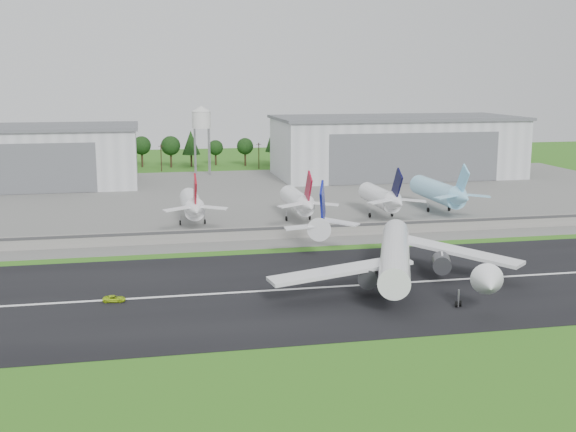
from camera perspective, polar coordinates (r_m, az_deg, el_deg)
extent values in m
plane|color=#226718|center=(134.70, 2.17, -6.99)|extent=(600.00, 600.00, 0.00)
cube|color=black|center=(143.97, 1.23, -5.77)|extent=(320.00, 60.00, 0.10)
cube|color=white|center=(143.96, 1.23, -5.75)|extent=(220.00, 1.00, 0.02)
cube|color=slate|center=(249.82, -4.34, 1.37)|extent=(320.00, 150.00, 0.10)
cube|color=gray|center=(186.33, -1.82, -1.37)|extent=(240.00, 0.50, 3.50)
cube|color=#38383A|center=(185.77, -1.81, -1.01)|extent=(240.00, 0.12, 0.70)
cube|color=silver|center=(295.24, -21.16, 4.28)|extent=(95.00, 42.00, 22.00)
cube|color=#595B60|center=(294.27, -21.32, 6.53)|extent=(97.00, 44.00, 1.20)
cube|color=silver|center=(309.51, 8.51, 5.36)|extent=(100.00, 45.00, 24.00)
cube|color=#595B60|center=(308.57, 8.57, 7.69)|extent=(102.00, 47.00, 1.20)
cube|color=#595B60|center=(288.65, 10.03, 4.53)|extent=(70.00, 0.30, 19.68)
cylinder|color=#99999E|center=(308.90, -7.31, 5.01)|extent=(0.50, 0.50, 20.00)
cylinder|color=#99999E|center=(315.34, -6.30, 5.15)|extent=(0.50, 0.50, 20.00)
cylinder|color=silver|center=(311.04, -6.85, 7.55)|extent=(8.00, 8.00, 7.00)
cone|color=silver|center=(310.80, -6.87, 8.42)|extent=(8.40, 8.40, 2.40)
cylinder|color=white|center=(147.57, 8.46, -3.00)|extent=(20.68, 43.29, 5.80)
cone|color=white|center=(130.21, 15.59, -5.18)|extent=(7.52, 7.64, 5.80)
cone|color=white|center=(167.85, 2.64, -0.77)|extent=(8.29, 10.35, 5.51)
cube|color=navy|center=(166.45, 2.75, 0.98)|extent=(3.77, 9.12, 11.13)
cube|color=white|center=(156.27, 13.14, -2.69)|extent=(22.73, 24.54, 2.65)
cylinder|color=#333338|center=(151.86, 12.04, -3.66)|extent=(5.47, 6.48, 3.80)
cube|color=white|center=(170.20, 4.12, -0.49)|extent=(9.05, 8.09, 0.98)
cube|color=white|center=(137.25, 4.18, -4.32)|extent=(28.47, 9.22, 2.65)
cylinder|color=#333338|center=(139.73, 6.37, -4.76)|extent=(5.47, 6.48, 3.80)
cube|color=white|center=(164.64, 1.30, -0.85)|extent=(9.12, 3.55, 0.98)
cube|color=#99999E|center=(145.81, 9.43, -5.03)|extent=(19.77, 31.61, 3.20)
cylinder|color=black|center=(148.42, 6.32, -5.00)|extent=(0.89, 1.55, 1.50)
imported|color=#AACF18|center=(139.48, -13.56, -6.36)|extent=(4.46, 2.54, 1.17)
cylinder|color=white|center=(207.99, -7.62, 0.98)|extent=(5.61, 24.00, 5.61)
cone|color=white|center=(192.59, -7.31, 0.49)|extent=(5.33, 7.00, 5.33)
cube|color=maroon|center=(192.28, -7.35, 1.92)|extent=(0.45, 8.59, 10.02)
cylinder|color=#99999E|center=(206.61, -8.52, -0.33)|extent=(0.32, 0.32, 3.00)
cylinder|color=#99999E|center=(207.07, -6.59, -0.26)|extent=(0.32, 0.32, 3.00)
cylinder|color=black|center=(206.75, -8.52, -0.52)|extent=(0.40, 1.40, 1.40)
cylinder|color=white|center=(212.24, 0.69, 1.25)|extent=(5.45, 24.00, 5.45)
cone|color=white|center=(197.17, 1.64, 0.79)|extent=(5.18, 7.00, 5.18)
cube|color=maroon|center=(196.86, 1.61, 2.19)|extent=(0.45, 8.59, 10.02)
cylinder|color=#99999E|center=(210.36, -0.13, -0.01)|extent=(0.32, 0.32, 3.00)
cylinder|color=#99999E|center=(211.83, 1.72, 0.07)|extent=(0.32, 0.32, 3.00)
cylinder|color=black|center=(210.50, -0.13, -0.19)|extent=(0.40, 1.40, 1.40)
cylinder|color=white|center=(218.95, 7.22, 1.50)|extent=(5.70, 24.00, 5.70)
cone|color=white|center=(204.38, 8.61, 1.07)|extent=(5.42, 7.00, 5.42)
cube|color=black|center=(204.09, 8.60, 2.42)|extent=(0.45, 8.59, 10.02)
cylinder|color=#99999E|center=(216.74, 6.48, 0.25)|extent=(0.32, 0.32, 3.00)
cylinder|color=#99999E|center=(218.99, 8.22, 0.32)|extent=(0.32, 0.32, 3.00)
cylinder|color=black|center=(216.87, 6.48, 0.07)|extent=(0.40, 1.40, 1.40)
cylinder|color=#92D9FD|center=(230.83, 11.67, 1.93)|extent=(6.41, 30.00, 6.41)
cone|color=#92D9FD|center=(214.02, 13.62, 1.42)|extent=(6.09, 7.00, 6.09)
cube|color=#7CD1FE|center=(213.75, 13.62, 2.71)|extent=(0.45, 8.59, 10.02)
cylinder|color=#99999E|center=(228.43, 11.02, 0.67)|extent=(0.32, 0.32, 3.00)
cylinder|color=#99999E|center=(231.18, 12.62, 0.72)|extent=(0.32, 0.32, 3.00)
cylinder|color=black|center=(228.56, 11.01, 0.49)|extent=(0.40, 1.40, 1.40)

